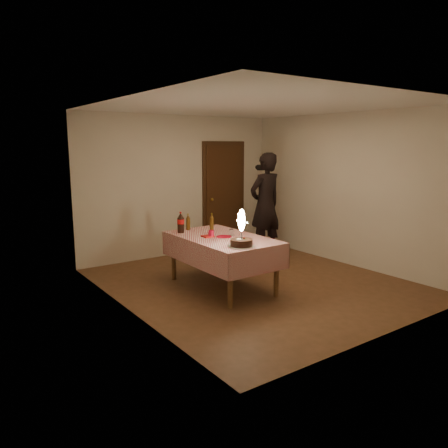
{
  "coord_description": "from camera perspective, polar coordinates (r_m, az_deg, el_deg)",
  "views": [
    {
      "loc": [
        -4.04,
        -4.9,
        2.05
      ],
      "look_at": [
        -0.53,
        0.06,
        0.95
      ],
      "focal_mm": 35.0,
      "sensor_mm": 36.0,
      "label": 1
    }
  ],
  "objects": [
    {
      "name": "photographer",
      "position": [
        8.16,
        5.41,
        2.55
      ],
      "size": [
        0.72,
        0.5,
        1.92
      ],
      "color": "black",
      "rests_on": "ground"
    },
    {
      "name": "amber_bottle_right",
      "position": [
        6.78,
        -1.62,
        0.27
      ],
      "size": [
        0.06,
        0.06,
        0.26
      ],
      "color": "#52320E",
      "rests_on": "dining_table"
    },
    {
      "name": "clear_cup",
      "position": [
        6.35,
        0.99,
        -1.09
      ],
      "size": [
        0.07,
        0.07,
        0.09
      ],
      "primitive_type": "cylinder",
      "color": "white",
      "rests_on": "dining_table"
    },
    {
      "name": "room_shell",
      "position": [
        6.44,
        4.04,
        6.71
      ],
      "size": [
        4.04,
        4.54,
        2.62
      ],
      "color": "beige",
      "rests_on": "ground"
    },
    {
      "name": "dining_table",
      "position": [
        6.28,
        -0.26,
        -2.58
      ],
      "size": [
        1.02,
        1.72,
        0.76
      ],
      "color": "brown",
      "rests_on": "ground"
    },
    {
      "name": "birthday_cake",
      "position": [
        5.66,
        2.29,
        -1.81
      ],
      "size": [
        0.36,
        0.36,
        0.49
      ],
      "color": "white",
      "rests_on": "dining_table"
    },
    {
      "name": "amber_bottle_left",
      "position": [
        6.77,
        -4.71,
        0.22
      ],
      "size": [
        0.06,
        0.06,
        0.26
      ],
      "color": "#52320E",
      "rests_on": "dining_table"
    },
    {
      "name": "red_cup",
      "position": [
        6.23,
        -1.69,
        -1.27
      ],
      "size": [
        0.08,
        0.08,
        0.1
      ],
      "primitive_type": "cylinder",
      "color": "#AA0B24",
      "rests_on": "dining_table"
    },
    {
      "name": "cola_bottle",
      "position": [
        6.56,
        -5.68,
        0.18
      ],
      "size": [
        0.1,
        0.1,
        0.32
      ],
      "color": "black",
      "rests_on": "dining_table"
    },
    {
      "name": "napkin_stack",
      "position": [
        6.25,
        -2.13,
        -1.61
      ],
      "size": [
        0.15,
        0.15,
        0.02
      ],
      "primitive_type": "cube",
      "color": "#B21614",
      "rests_on": "dining_table"
    },
    {
      "name": "ground",
      "position": [
        6.68,
        4.04,
        -7.66
      ],
      "size": [
        4.0,
        4.5,
        0.01
      ],
      "primitive_type": "cube",
      "color": "brown",
      "rests_on": "ground"
    },
    {
      "name": "red_plate",
      "position": [
        6.25,
        -0.01,
        -1.65
      ],
      "size": [
        0.22,
        0.22,
        0.01
      ],
      "primitive_type": "cylinder",
      "color": "#B50C21",
      "rests_on": "dining_table"
    }
  ]
}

